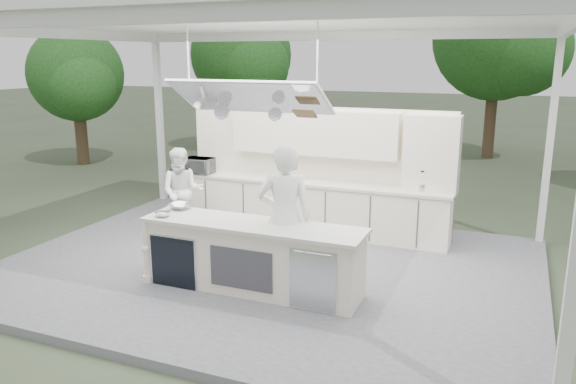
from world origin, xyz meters
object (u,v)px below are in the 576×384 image
at_px(demo_island, 251,256).
at_px(sous_chef, 182,192).
at_px(head_chef, 285,218).
at_px(back_counter, 310,206).

bearing_deg(demo_island, sous_chef, 141.78).
bearing_deg(head_chef, demo_island, 3.00).
xyz_separation_m(back_counter, sous_chef, (-2.02, -1.08, 0.31)).
distance_m(demo_island, sous_chef, 2.82).
bearing_deg(back_counter, head_chef, -77.27).
relative_size(demo_island, sous_chef, 1.97).
xyz_separation_m(demo_island, head_chef, (0.41, 0.21, 0.53)).
bearing_deg(sous_chef, demo_island, -62.09).
relative_size(head_chef, sous_chef, 1.28).
bearing_deg(back_counter, demo_island, -86.37).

